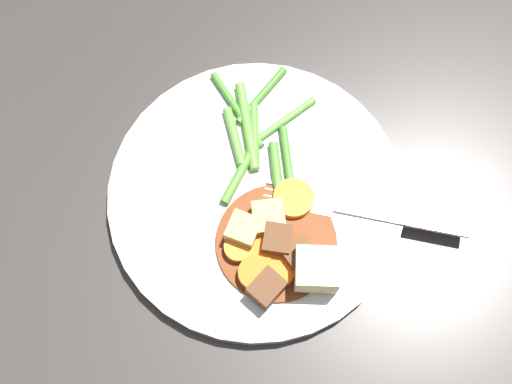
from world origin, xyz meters
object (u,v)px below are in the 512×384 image
carrot_slice_1 (239,248)px  meat_chunk_1 (267,288)px  fork (358,210)px  carrot_slice_3 (255,274)px  dinner_plate (256,195)px  potato_chunk_1 (271,218)px  meat_chunk_2 (277,241)px  meat_chunk_0 (299,255)px  potato_chunk_0 (243,230)px  potato_chunk_2 (316,270)px  carrot_slice_4 (277,272)px  carrot_slice_2 (293,199)px  carrot_slice_0 (256,253)px

carrot_slice_1 → meat_chunk_1: (0.04, 0.01, 0.00)m
fork → carrot_slice_3: bearing=-77.9°
dinner_plate → carrot_slice_1: 0.05m
potato_chunk_1 → meat_chunk_2: bearing=-6.0°
carrot_slice_1 → meat_chunk_0: bearing=61.9°
meat_chunk_1 → fork: size_ratio=0.17×
potato_chunk_0 → potato_chunk_1: (-0.00, 0.03, -0.00)m
meat_chunk_0 → meat_chunk_1: size_ratio=0.93×
potato_chunk_2 → carrot_slice_4: bearing=-111.3°
carrot_slice_3 → potato_chunk_0: potato_chunk_0 is taller
carrot_slice_2 → potato_chunk_1: 0.03m
meat_chunk_1 → potato_chunk_1: bearing=155.7°
carrot_slice_4 → carrot_slice_2: bearing=146.5°
carrot_slice_0 → meat_chunk_2: meat_chunk_2 is taller
carrot_slice_0 → carrot_slice_3: bearing=-21.4°
carrot_slice_1 → potato_chunk_0: bearing=143.6°
carrot_slice_3 → meat_chunk_1: meat_chunk_1 is taller
carrot_slice_0 → meat_chunk_0: (0.01, 0.03, 0.00)m
carrot_slice_4 → meat_chunk_0: meat_chunk_0 is taller
carrot_slice_4 → potato_chunk_1: size_ratio=1.01×
carrot_slice_4 → meat_chunk_1: bearing=-51.7°
carrot_slice_1 → meat_chunk_0: (0.02, 0.04, 0.00)m
dinner_plate → carrot_slice_2: carrot_slice_2 is taller
potato_chunk_2 → potato_chunk_1: bearing=-162.2°
carrot_slice_0 → fork: carrot_slice_0 is taller
carrot_slice_2 → meat_chunk_1: bearing=-37.2°
carrot_slice_1 → carrot_slice_4: carrot_slice_1 is taller
dinner_plate → potato_chunk_0: size_ratio=10.37×
carrot_slice_0 → carrot_slice_4: size_ratio=1.00×
dinner_plate → carrot_slice_3: 0.07m
carrot_slice_4 → fork: (-0.03, 0.08, -0.00)m
potato_chunk_2 → fork: bearing=124.2°
carrot_slice_3 → meat_chunk_2: 0.03m
potato_chunk_1 → carrot_slice_2: bearing=113.5°
carrot_slice_0 → carrot_slice_2: (-0.03, 0.05, -0.00)m
dinner_plate → potato_chunk_2: 0.09m
carrot_slice_2 → dinner_plate: bearing=-124.8°
potato_chunk_1 → meat_chunk_1: same height
dinner_plate → carrot_slice_0: 0.06m
carrot_slice_0 → fork: bearing=93.2°
meat_chunk_0 → meat_chunk_1: 0.04m
carrot_slice_1 → carrot_slice_2: carrot_slice_1 is taller
fork → meat_chunk_0: bearing=-72.4°
carrot_slice_1 → fork: 0.11m
carrot_slice_2 → potato_chunk_1: size_ratio=1.24×
carrot_slice_0 → meat_chunk_2: 0.02m
carrot_slice_4 → potato_chunk_1: (-0.04, 0.01, 0.01)m
potato_chunk_1 → carrot_slice_3: bearing=-36.1°
potato_chunk_1 → meat_chunk_1: (0.05, -0.02, -0.00)m
carrot_slice_3 → potato_chunk_0: 0.04m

